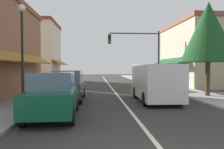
{
  "coord_description": "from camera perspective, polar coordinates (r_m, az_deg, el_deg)",
  "views": [
    {
      "loc": [
        -1.58,
        -3.49,
        1.98
      ],
      "look_at": [
        -0.21,
        14.45,
        1.37
      ],
      "focal_mm": 36.34,
      "sensor_mm": 36.0,
      "label": 1
    }
  ],
  "objects": [
    {
      "name": "ground_plane",
      "position": [
        21.64,
        -0.16,
        -3.32
      ],
      "size": [
        80.0,
        80.0,
        0.0
      ],
      "primitive_type": "plane",
      "color": "#33302D"
    },
    {
      "name": "sidewalk_left",
      "position": [
        21.93,
        -14.67,
        -3.16
      ],
      "size": [
        2.6,
        56.0,
        0.12
      ],
      "primitive_type": "cube",
      "color": "gray",
      "rests_on": "ground"
    },
    {
      "name": "sidewalk_right",
      "position": [
        22.7,
        13.84,
        -2.98
      ],
      "size": [
        2.6,
        56.0,
        0.12
      ],
      "primitive_type": "cube",
      "color": "#A39E99",
      "rests_on": "ground"
    },
    {
      "name": "lane_center_stripe",
      "position": [
        21.64,
        -0.16,
        -3.32
      ],
      "size": [
        0.14,
        52.0,
        0.01
      ],
      "primitive_type": "cube",
      "color": "silver",
      "rests_on": "ground"
    },
    {
      "name": "storefront_right_block",
      "position": [
        26.03,
        21.05,
        4.81
      ],
      "size": [
        6.83,
        10.2,
        6.69
      ],
      "color": "#BCAD8E",
      "rests_on": "ground"
    },
    {
      "name": "storefront_far_left",
      "position": [
        32.45,
        -17.95,
        5.41
      ],
      "size": [
        6.05,
        8.2,
        8.01
      ],
      "color": "beige",
      "rests_on": "ground"
    },
    {
      "name": "parked_car_nearest_left",
      "position": [
        9.15,
        -14.51,
        -5.03
      ],
      "size": [
        1.86,
        4.14,
        1.77
      ],
      "rotation": [
        0.0,
        0.0,
        0.02
      ],
      "color": "#0F4C33",
      "rests_on": "ground"
    },
    {
      "name": "parked_car_second_left",
      "position": [
        13.5,
        -10.97,
        -2.78
      ],
      "size": [
        1.82,
        4.12,
        1.77
      ],
      "rotation": [
        0.0,
        0.0,
        -0.01
      ],
      "color": "#4C5156",
      "rests_on": "ground"
    },
    {
      "name": "van_in_lane",
      "position": [
        13.25,
        10.79,
        -1.71
      ],
      "size": [
        2.1,
        5.23,
        2.12
      ],
      "rotation": [
        0.0,
        0.0,
        -0.02
      ],
      "color": "silver",
      "rests_on": "ground"
    },
    {
      "name": "traffic_signal_mast_arm",
      "position": [
        22.75,
        7.29,
        6.5
      ],
      "size": [
        5.18,
        0.5,
        5.54
      ],
      "color": "#333333",
      "rests_on": "ground"
    },
    {
      "name": "street_lamp_left_near",
      "position": [
        12.13,
        -21.68,
        8.4
      ],
      "size": [
        0.36,
        0.36,
        5.05
      ],
      "color": "black",
      "rests_on": "ground"
    },
    {
      "name": "tree_right_near",
      "position": [
        16.07,
        23.06,
        9.79
      ],
      "size": [
        3.52,
        3.52,
        6.17
      ],
      "color": "#4C331E",
      "rests_on": "ground"
    }
  ]
}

